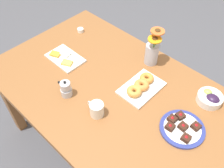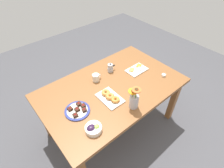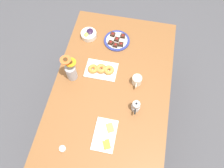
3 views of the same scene
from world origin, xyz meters
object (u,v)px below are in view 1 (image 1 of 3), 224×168
(grape_bowl, at_px, (210,98))
(croissant_platter, at_px, (141,86))
(dining_table, at_px, (112,97))
(coffee_mug, at_px, (97,109))
(flower_vase, at_px, (152,52))
(cheese_platter, at_px, (65,58))
(moka_pot, at_px, (66,89))
(jam_cup_honey, at_px, (80,30))
(dessert_plate, at_px, (182,128))

(grape_bowl, height_order, croissant_platter, grape_bowl)
(dining_table, distance_m, coffee_mug, 0.25)
(coffee_mug, xyz_separation_m, flower_vase, (0.05, -0.56, 0.05))
(cheese_platter, height_order, croissant_platter, croissant_platter)
(cheese_platter, height_order, moka_pot, moka_pot)
(jam_cup_honey, xyz_separation_m, flower_vase, (-0.62, -0.10, 0.08))
(dining_table, bearing_deg, dessert_plate, -174.17)
(dining_table, bearing_deg, flower_vase, -94.10)
(cheese_platter, bearing_deg, grape_bowl, -158.76)
(grape_bowl, xyz_separation_m, dessert_plate, (0.01, 0.28, -0.02))
(grape_bowl, bearing_deg, coffee_mug, 51.64)
(dining_table, bearing_deg, grape_bowl, -146.37)
(croissant_platter, bearing_deg, flower_vase, -65.83)
(dining_table, distance_m, jam_cup_honey, 0.65)
(grape_bowl, relative_size, croissant_platter, 0.53)
(grape_bowl, height_order, dessert_plate, grape_bowl)
(dining_table, relative_size, moka_pot, 13.45)
(croissant_platter, relative_size, dessert_plate, 1.13)
(cheese_platter, distance_m, flower_vase, 0.61)
(cheese_platter, xyz_separation_m, croissant_platter, (-0.56, -0.15, 0.01))
(grape_bowl, relative_size, moka_pot, 1.26)
(cheese_platter, relative_size, dessert_plate, 1.05)
(cheese_platter, distance_m, croissant_platter, 0.58)
(dessert_plate, distance_m, moka_pot, 0.70)
(moka_pot, bearing_deg, grape_bowl, -139.81)
(dining_table, height_order, croissant_platter, croissant_platter)
(jam_cup_honey, relative_size, flower_vase, 0.18)
(coffee_mug, height_order, grape_bowl, coffee_mug)
(jam_cup_honey, bearing_deg, flower_vase, -170.78)
(dessert_plate, height_order, flower_vase, flower_vase)
(coffee_mug, xyz_separation_m, grape_bowl, (-0.42, -0.53, -0.01))
(dining_table, xyz_separation_m, coffee_mug, (-0.07, 0.20, 0.13))
(croissant_platter, height_order, moka_pot, moka_pot)
(coffee_mug, xyz_separation_m, cheese_platter, (0.50, -0.17, -0.03))
(grape_bowl, relative_size, dessert_plate, 0.61)
(grape_bowl, xyz_separation_m, jam_cup_honey, (1.08, 0.07, -0.01))
(dining_table, distance_m, cheese_platter, 0.44)
(dining_table, height_order, flower_vase, flower_vase)
(croissant_platter, bearing_deg, moka_pot, 49.78)
(grape_bowl, distance_m, flower_vase, 0.47)
(moka_pot, bearing_deg, coffee_mug, -173.70)
(jam_cup_honey, bearing_deg, coffee_mug, 145.33)
(cheese_platter, bearing_deg, dessert_plate, -174.95)
(moka_pot, bearing_deg, cheese_platter, -36.58)
(dessert_plate, bearing_deg, moka_pot, 23.17)
(coffee_mug, bearing_deg, dessert_plate, -148.49)
(jam_cup_honey, xyz_separation_m, moka_pot, (-0.43, 0.49, 0.03))
(cheese_platter, bearing_deg, moka_pot, 143.42)
(coffee_mug, relative_size, croissant_platter, 0.42)
(dining_table, distance_m, croissant_platter, 0.21)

